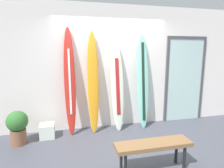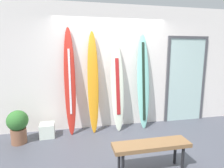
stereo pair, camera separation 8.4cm
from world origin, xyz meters
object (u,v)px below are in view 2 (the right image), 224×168
(surfboard_seafoam, at_px, (143,81))
(potted_plant, at_px, (18,125))
(display_block_left, at_px, (47,130))
(glass_door, at_px, (186,78))
(surfboard_sunset, at_px, (93,83))
(surfboard_crimson, at_px, (70,82))
(surfboard_ivory, at_px, (117,86))
(bench, at_px, (151,147))

(surfboard_seafoam, distance_m, potted_plant, 2.76)
(display_block_left, height_order, glass_door, glass_door)
(surfboard_sunset, relative_size, display_block_left, 7.29)
(surfboard_seafoam, xyz_separation_m, glass_door, (1.21, 0.18, 0.01))
(surfboard_crimson, xyz_separation_m, surfboard_sunset, (0.49, -0.01, -0.02))
(surfboard_sunset, height_order, surfboard_ivory, surfboard_sunset)
(surfboard_ivory, xyz_separation_m, glass_door, (1.82, 0.20, 0.10))
(display_block_left, bearing_deg, bench, -42.52)
(potted_plant, bearing_deg, bench, -31.91)
(potted_plant, height_order, bench, potted_plant)
(glass_door, relative_size, bench, 1.86)
(glass_door, bearing_deg, display_block_left, -174.95)
(surfboard_crimson, relative_size, surfboard_seafoam, 1.05)
(surfboard_crimson, relative_size, surfboard_sunset, 1.03)
(surfboard_ivory, bearing_deg, surfboard_sunset, 179.36)
(display_block_left, bearing_deg, potted_plant, -161.48)
(surfboard_crimson, height_order, glass_door, surfboard_crimson)
(potted_plant, bearing_deg, surfboard_ivory, 7.58)
(surfboard_crimson, xyz_separation_m, display_block_left, (-0.50, -0.11, -0.98))
(surfboard_ivory, bearing_deg, surfboard_crimson, 179.33)
(surfboard_sunset, xyz_separation_m, display_block_left, (-0.99, -0.11, -0.96))
(display_block_left, bearing_deg, surfboard_seafoam, 3.11)
(bench, bearing_deg, display_block_left, 137.48)
(glass_door, bearing_deg, potted_plant, -173.11)
(surfboard_seafoam, bearing_deg, surfboard_ivory, -178.58)
(surfboard_ivory, distance_m, bench, 1.73)
(surfboard_seafoam, xyz_separation_m, display_block_left, (-2.14, -0.12, -0.95))
(display_block_left, bearing_deg, surfboard_sunset, 6.20)
(surfboard_crimson, distance_m, surfboard_ivory, 1.04)
(display_block_left, xyz_separation_m, bench, (1.65, -1.51, 0.25))
(surfboard_sunset, xyz_separation_m, bench, (0.66, -1.62, -0.71))
(surfboard_seafoam, distance_m, display_block_left, 2.35)
(surfboard_sunset, bearing_deg, display_block_left, -173.80)
(bench, bearing_deg, surfboard_sunset, 112.25)
(surfboard_sunset, distance_m, bench, 1.89)
(surfboard_seafoam, bearing_deg, surfboard_sunset, -179.55)
(glass_door, bearing_deg, surfboard_ivory, -173.89)
(surfboard_seafoam, distance_m, bench, 1.84)
(bench, bearing_deg, glass_door, 46.72)
(surfboard_ivory, distance_m, potted_plant, 2.15)
(display_block_left, distance_m, bench, 2.25)
(surfboard_crimson, bearing_deg, surfboard_sunset, -0.71)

